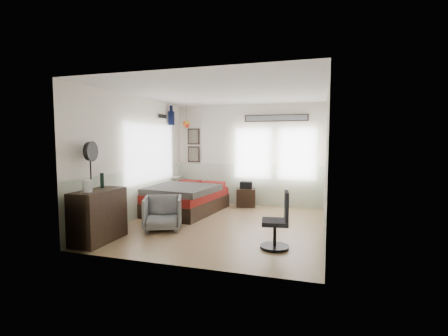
# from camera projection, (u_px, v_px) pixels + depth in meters

# --- Properties ---
(ground_plane) EXTENTS (4.00, 4.50, 0.01)m
(ground_plane) POSITION_uv_depth(u_px,v_px,m) (223.00, 225.00, 6.69)
(ground_plane) COLOR #A88253
(room_shell) EXTENTS (4.02, 4.52, 2.71)m
(room_shell) POSITION_uv_depth(u_px,v_px,m) (222.00, 147.00, 6.75)
(room_shell) COLOR beige
(room_shell) RESTS_ON ground_plane
(wall_decor) EXTENTS (3.55, 1.32, 1.44)m
(wall_decor) POSITION_uv_depth(u_px,v_px,m) (205.00, 127.00, 8.69)
(wall_decor) COLOR #36241A
(wall_decor) RESTS_ON room_shell
(bed) EXTENTS (1.68, 2.22, 0.66)m
(bed) POSITION_uv_depth(u_px,v_px,m) (185.00, 199.00, 7.89)
(bed) COLOR black
(bed) RESTS_ON ground_plane
(dresser) EXTENTS (0.48, 1.00, 0.90)m
(dresser) POSITION_uv_depth(u_px,v_px,m) (98.00, 216.00, 5.59)
(dresser) COLOR black
(dresser) RESTS_ON ground_plane
(armchair) EXTENTS (0.93, 0.94, 0.66)m
(armchair) POSITION_uv_depth(u_px,v_px,m) (163.00, 213.00, 6.32)
(armchair) COLOR slate
(armchair) RESTS_ON ground_plane
(nightstand) EXTENTS (0.54, 0.47, 0.48)m
(nightstand) POSITION_uv_depth(u_px,v_px,m) (246.00, 198.00, 8.52)
(nightstand) COLOR black
(nightstand) RESTS_ON ground_plane
(task_chair) EXTENTS (0.48, 0.48, 0.93)m
(task_chair) POSITION_uv_depth(u_px,v_px,m) (278.00, 225.00, 5.22)
(task_chair) COLOR black
(task_chair) RESTS_ON ground_plane
(kettle) EXTENTS (0.18, 0.15, 0.20)m
(kettle) POSITION_uv_depth(u_px,v_px,m) (87.00, 186.00, 5.32)
(kettle) COLOR silver
(kettle) RESTS_ON dresser
(bottle) EXTENTS (0.07, 0.07, 0.27)m
(bottle) POSITION_uv_depth(u_px,v_px,m) (102.00, 180.00, 5.80)
(bottle) COLOR black
(bottle) RESTS_ON dresser
(stand_fan) EXTENTS (0.14, 0.34, 0.84)m
(stand_fan) POSITION_uv_depth(u_px,v_px,m) (91.00, 152.00, 5.47)
(stand_fan) COLOR black
(stand_fan) RESTS_ON dresser
(black_bag) EXTENTS (0.34, 0.25, 0.19)m
(black_bag) POSITION_uv_depth(u_px,v_px,m) (246.00, 185.00, 8.49)
(black_bag) COLOR black
(black_bag) RESTS_ON nightstand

